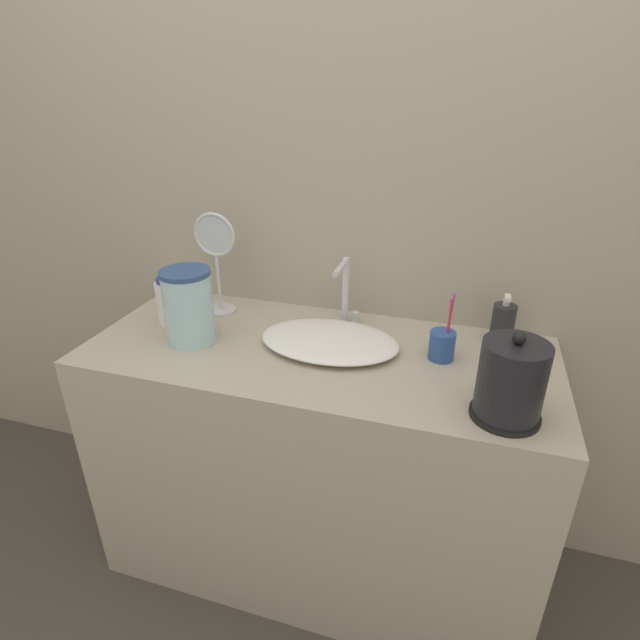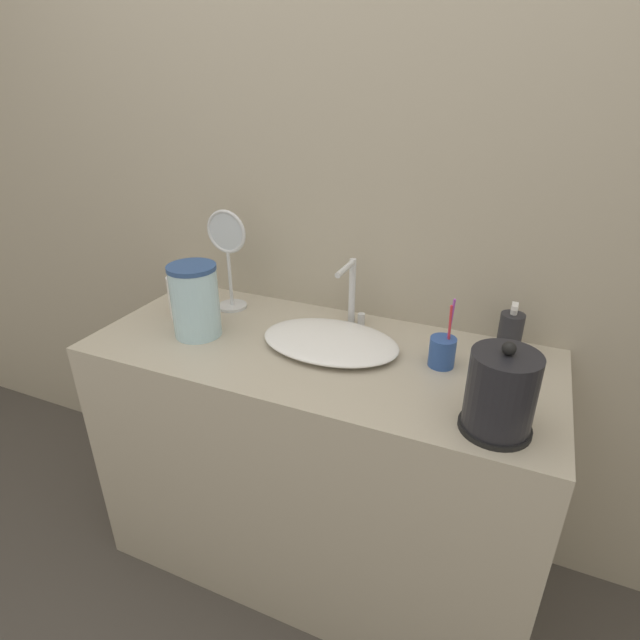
% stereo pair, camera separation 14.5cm
% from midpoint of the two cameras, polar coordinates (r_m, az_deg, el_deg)
% --- Properties ---
extents(ground_plane, '(12.00, 12.00, 0.00)m').
position_cam_midpoint_polar(ground_plane, '(1.91, -1.89, -31.31)').
color(ground_plane, '#47423D').
extents(wall_back, '(6.00, 0.04, 2.60)m').
position_cam_midpoint_polar(wall_back, '(1.64, 6.89, 14.93)').
color(wall_back, '#ADA38E').
rests_on(wall_back, ground_plane).
extents(vanity_counter, '(1.40, 0.59, 0.87)m').
position_cam_midpoint_polar(vanity_counter, '(1.76, 2.18, -15.95)').
color(vanity_counter, '#B7AD99').
rests_on(vanity_counter, ground_plane).
extents(sink_basin, '(0.42, 0.28, 0.04)m').
position_cam_midpoint_polar(sink_basin, '(1.50, 3.94, -2.49)').
color(sink_basin, white).
rests_on(sink_basin, vanity_counter).
extents(faucet, '(0.06, 0.14, 0.22)m').
position_cam_midpoint_polar(faucet, '(1.60, 6.25, 3.37)').
color(faucet, silver).
rests_on(faucet, vanity_counter).
extents(electric_kettle, '(0.17, 0.17, 0.23)m').
position_cam_midpoint_polar(electric_kettle, '(1.22, 23.19, -8.01)').
color(electric_kettle, black).
rests_on(electric_kettle, vanity_counter).
extents(toothbrush_cup, '(0.07, 0.07, 0.21)m').
position_cam_midpoint_polar(toothbrush_cup, '(1.46, 16.62, -3.51)').
color(toothbrush_cup, '#2D519E').
rests_on(toothbrush_cup, vanity_counter).
extents(lotion_bottle, '(0.07, 0.07, 0.16)m').
position_cam_midpoint_polar(lotion_bottle, '(1.58, 23.40, -1.49)').
color(lotion_bottle, '#28282D').
rests_on(lotion_bottle, vanity_counter).
extents(shampoo_bottle, '(0.07, 0.07, 0.16)m').
position_cam_midpoint_polar(shampoo_bottle, '(1.72, -13.56, 2.68)').
color(shampoo_bottle, white).
rests_on(shampoo_bottle, vanity_counter).
extents(vanity_mirror, '(0.15, 0.10, 0.35)m').
position_cam_midpoint_polar(vanity_mirror, '(1.72, -8.10, 7.61)').
color(vanity_mirror, silver).
rests_on(vanity_mirror, vanity_counter).
extents(water_pitcher, '(0.15, 0.15, 0.23)m').
position_cam_midpoint_polar(water_pitcher, '(1.57, -11.55, 2.12)').
color(water_pitcher, '#B2DBEA').
rests_on(water_pitcher, vanity_counter).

